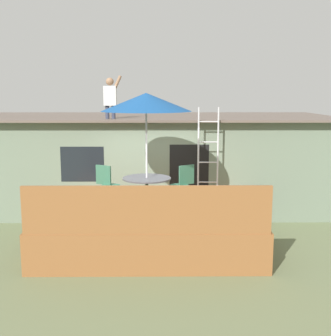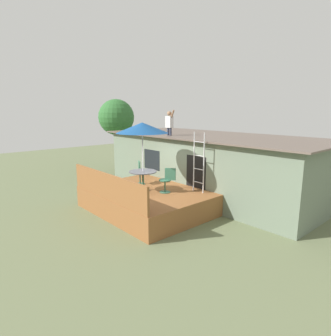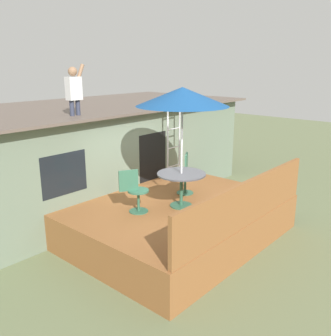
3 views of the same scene
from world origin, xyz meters
name	(u,v)px [view 3 (image 3 of 3)]	position (x,y,z in m)	size (l,w,h in m)	color
ground_plane	(176,236)	(0.00, 0.00, 0.00)	(40.00, 40.00, 0.00)	#66704C
house	(77,154)	(0.00, 3.60, 1.34)	(10.50, 4.50, 2.68)	slate
deck	(176,220)	(0.00, 0.00, 0.40)	(4.61, 3.61, 0.80)	brown
deck_railing	(247,203)	(0.00, -1.75, 1.25)	(4.51, 0.08, 0.90)	brown
patio_table	(181,180)	(-0.06, -0.19, 1.39)	(1.04, 1.04, 0.74)	#33664C
patio_umbrella	(182,97)	(-0.06, -0.19, 3.15)	(1.90, 1.90, 2.54)	silver
step_ladder	(174,138)	(1.41, 1.26, 1.90)	(0.52, 0.04, 2.20)	silver
person_figure	(74,88)	(-1.05, 2.05, 3.28)	(0.47, 0.20, 1.11)	#33384C
patio_chair_left	(135,191)	(-0.95, 0.32, 1.26)	(0.58, 0.44, 0.92)	#33664C
patio_chair_right	(186,174)	(0.72, 0.31, 1.26)	(0.57, 0.45, 0.92)	#33664C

